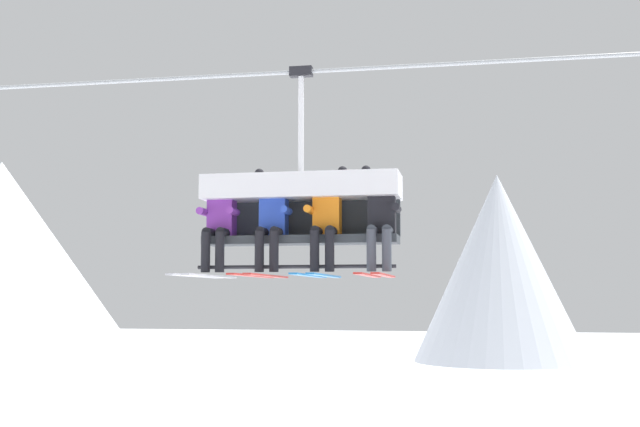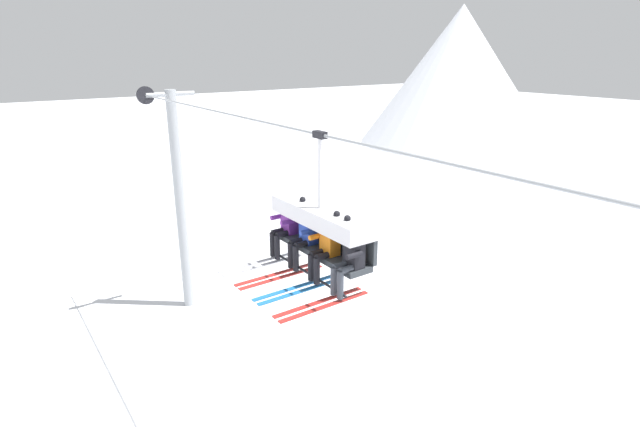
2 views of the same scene
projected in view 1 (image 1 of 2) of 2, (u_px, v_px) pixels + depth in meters
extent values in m
cone|color=silver|center=(499.00, 267.00, 59.32)|extent=(12.73, 12.73, 13.86)
cylinder|color=#9EA3A8|center=(282.00, 73.00, 9.91)|extent=(20.59, 0.05, 0.05)
cube|color=#33383D|center=(301.00, 240.00, 9.65)|extent=(2.36, 0.48, 0.10)
cube|color=#33383D|center=(305.00, 220.00, 9.95)|extent=(2.36, 0.08, 0.45)
cube|color=silver|center=(302.00, 188.00, 9.78)|extent=(2.40, 0.68, 0.30)
cylinder|color=black|center=(295.00, 267.00, 9.30)|extent=(2.36, 0.04, 0.04)
cylinder|color=silver|center=(301.00, 125.00, 9.79)|extent=(0.07, 0.07, 1.23)
cube|color=black|center=(301.00, 72.00, 9.86)|extent=(0.28, 0.12, 0.12)
cube|color=purple|center=(222.00, 216.00, 9.85)|extent=(0.32, 0.22, 0.52)
sphere|color=#284C93|center=(222.00, 187.00, 9.88)|extent=(0.22, 0.22, 0.22)
ellipsoid|color=black|center=(220.00, 186.00, 9.78)|extent=(0.17, 0.04, 0.08)
cylinder|color=black|center=(210.00, 233.00, 9.67)|extent=(0.11, 0.34, 0.11)
cylinder|color=black|center=(224.00, 233.00, 9.64)|extent=(0.11, 0.34, 0.11)
cylinder|color=black|center=(205.00, 252.00, 9.48)|extent=(0.11, 0.11, 0.48)
cylinder|color=black|center=(220.00, 252.00, 9.45)|extent=(0.11, 0.11, 0.48)
cube|color=#B2B2BC|center=(197.00, 276.00, 9.16)|extent=(0.09, 1.70, 0.02)
cube|color=#B2B2BC|center=(211.00, 276.00, 9.13)|extent=(0.09, 1.70, 0.02)
cylinder|color=purple|center=(203.00, 212.00, 9.74)|extent=(0.09, 0.30, 0.09)
cylinder|color=purple|center=(233.00, 211.00, 9.67)|extent=(0.09, 0.30, 0.09)
cube|color=#2847B7|center=(274.00, 215.00, 9.72)|extent=(0.32, 0.22, 0.52)
sphere|color=black|center=(274.00, 186.00, 9.76)|extent=(0.22, 0.22, 0.22)
ellipsoid|color=black|center=(272.00, 185.00, 9.66)|extent=(0.17, 0.04, 0.08)
cylinder|color=black|center=(263.00, 232.00, 9.55)|extent=(0.11, 0.34, 0.11)
cylinder|color=black|center=(278.00, 232.00, 9.52)|extent=(0.11, 0.34, 0.11)
cylinder|color=black|center=(259.00, 251.00, 9.36)|extent=(0.11, 0.11, 0.48)
cylinder|color=black|center=(274.00, 251.00, 9.33)|extent=(0.11, 0.11, 0.48)
cube|color=#B22823|center=(252.00, 276.00, 9.04)|extent=(0.09, 1.70, 0.02)
cube|color=#B22823|center=(267.00, 276.00, 9.01)|extent=(0.09, 1.70, 0.02)
cylinder|color=#2847B7|center=(259.00, 187.00, 9.79)|extent=(0.09, 0.09, 0.30)
sphere|color=black|center=(259.00, 173.00, 9.81)|extent=(0.11, 0.11, 0.11)
cylinder|color=#2847B7|center=(286.00, 210.00, 9.55)|extent=(0.09, 0.30, 0.09)
cube|color=orange|center=(327.00, 214.00, 9.60)|extent=(0.32, 0.22, 0.52)
sphere|color=#284C93|center=(327.00, 184.00, 9.64)|extent=(0.22, 0.22, 0.22)
ellipsoid|color=black|center=(326.00, 183.00, 9.54)|extent=(0.17, 0.04, 0.08)
cylinder|color=black|center=(317.00, 231.00, 9.43)|extent=(0.11, 0.34, 0.11)
cylinder|color=black|center=(332.00, 231.00, 9.40)|extent=(0.11, 0.34, 0.11)
cylinder|color=black|center=(315.00, 251.00, 9.24)|extent=(0.11, 0.11, 0.48)
cylinder|color=black|center=(330.00, 251.00, 9.21)|extent=(0.11, 0.11, 0.48)
cube|color=#1E6BB2|center=(309.00, 275.00, 8.92)|extent=(0.09, 1.70, 0.02)
cube|color=#1E6BB2|center=(325.00, 275.00, 8.89)|extent=(0.09, 1.70, 0.02)
cylinder|color=orange|center=(310.00, 210.00, 9.49)|extent=(0.09, 0.30, 0.09)
cylinder|color=orange|center=(343.00, 185.00, 9.60)|extent=(0.09, 0.09, 0.30)
sphere|color=black|center=(343.00, 171.00, 9.62)|extent=(0.11, 0.11, 0.11)
cube|color=black|center=(382.00, 213.00, 9.48)|extent=(0.32, 0.22, 0.52)
sphere|color=maroon|center=(382.00, 183.00, 9.52)|extent=(0.22, 0.22, 0.22)
ellipsoid|color=black|center=(381.00, 182.00, 9.42)|extent=(0.17, 0.04, 0.08)
cylinder|color=#3D424C|center=(373.00, 230.00, 9.31)|extent=(0.11, 0.34, 0.11)
cylinder|color=#3D424C|center=(388.00, 230.00, 9.27)|extent=(0.11, 0.34, 0.11)
cylinder|color=#3D424C|center=(371.00, 250.00, 9.12)|extent=(0.11, 0.11, 0.48)
cylinder|color=#3D424C|center=(387.00, 250.00, 9.08)|extent=(0.11, 0.11, 0.48)
cube|color=#B22823|center=(368.00, 275.00, 8.80)|extent=(0.09, 1.70, 0.02)
cube|color=#B22823|center=(384.00, 275.00, 8.76)|extent=(0.09, 1.70, 0.02)
cylinder|color=black|center=(366.00, 184.00, 9.55)|extent=(0.09, 0.09, 0.30)
sphere|color=black|center=(366.00, 170.00, 9.57)|extent=(0.11, 0.11, 0.11)
cylinder|color=black|center=(397.00, 208.00, 9.30)|extent=(0.09, 0.30, 0.09)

